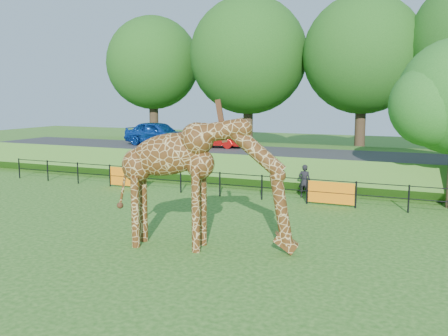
{
  "coord_description": "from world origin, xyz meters",
  "views": [
    {
      "loc": [
        7.02,
        -12.15,
        4.55
      ],
      "look_at": [
        0.12,
        3.63,
        2.0
      ],
      "focal_mm": 40.0,
      "sensor_mm": 36.0,
      "label": 1
    }
  ],
  "objects_px": {
    "car_blue": "(158,133)",
    "car_red": "(212,137)",
    "visitor": "(304,181)",
    "giraffe": "(205,184)"
  },
  "relations": [
    {
      "from": "car_blue",
      "to": "car_red",
      "type": "bearing_deg",
      "value": -77.76
    },
    {
      "from": "giraffe",
      "to": "car_blue",
      "type": "distance_m",
      "value": 16.82
    },
    {
      "from": "car_red",
      "to": "visitor",
      "type": "relative_size",
      "value": 2.53
    },
    {
      "from": "car_blue",
      "to": "visitor",
      "type": "relative_size",
      "value": 2.93
    },
    {
      "from": "car_red",
      "to": "visitor",
      "type": "bearing_deg",
      "value": -137.57
    },
    {
      "from": "giraffe",
      "to": "car_red",
      "type": "height_order",
      "value": "giraffe"
    },
    {
      "from": "giraffe",
      "to": "car_red",
      "type": "relative_size",
      "value": 1.45
    },
    {
      "from": "giraffe",
      "to": "car_red",
      "type": "distance_m",
      "value": 15.24
    },
    {
      "from": "car_blue",
      "to": "visitor",
      "type": "height_order",
      "value": "car_blue"
    },
    {
      "from": "car_blue",
      "to": "car_red",
      "type": "distance_m",
      "value": 3.6
    }
  ]
}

